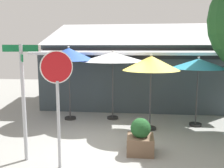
# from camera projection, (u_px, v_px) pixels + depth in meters

# --- Properties ---
(ground_plane) EXTENTS (28.00, 28.00, 0.10)m
(ground_plane) POSITION_uv_depth(u_px,v_px,m) (100.00, 145.00, 7.11)
(ground_plane) COLOR gray
(cafe_building) EXTENTS (8.60, 5.22, 4.21)m
(cafe_building) POSITION_uv_depth(u_px,v_px,m) (132.00, 72.00, 12.51)
(cafe_building) COLOR #333D42
(cafe_building) RESTS_ON ground
(street_sign_post) EXTENTS (0.75, 0.70, 2.87)m
(street_sign_post) POSITION_uv_depth(u_px,v_px,m) (23.00, 91.00, 5.84)
(street_sign_post) COLOR #A8AAB2
(street_sign_post) RESTS_ON ground
(stop_sign) EXTENTS (0.63, 0.39, 2.73)m
(stop_sign) POSITION_uv_depth(u_px,v_px,m) (57.00, 89.00, 5.41)
(stop_sign) COLOR #A8AAB2
(stop_sign) RESTS_ON ground
(patio_umbrella_royal_blue_left) EXTENTS (2.02, 2.02, 2.86)m
(patio_umbrella_royal_blue_left) POSITION_uv_depth(u_px,v_px,m) (69.00, 55.00, 9.21)
(patio_umbrella_royal_blue_left) COLOR black
(patio_umbrella_royal_blue_left) RESTS_ON ground
(patio_umbrella_ivory_center) EXTENTS (2.48, 2.48, 2.69)m
(patio_umbrella_ivory_center) POSITION_uv_depth(u_px,v_px,m) (113.00, 57.00, 9.28)
(patio_umbrella_ivory_center) COLOR black
(patio_umbrella_ivory_center) RESTS_ON ground
(patio_umbrella_mustard_right) EXTENTS (1.91, 1.91, 2.59)m
(patio_umbrella_mustard_right) POSITION_uv_depth(u_px,v_px,m) (151.00, 64.00, 8.05)
(patio_umbrella_mustard_right) COLOR black
(patio_umbrella_mustard_right) RESTS_ON ground
(patio_umbrella_teal_far_right) EXTENTS (1.95, 1.95, 2.48)m
(patio_umbrella_teal_far_right) POSITION_uv_depth(u_px,v_px,m) (198.00, 64.00, 8.46)
(patio_umbrella_teal_far_right) COLOR black
(patio_umbrella_teal_far_right) RESTS_ON ground
(sidewalk_planter) EXTENTS (0.70, 0.70, 0.95)m
(sidewalk_planter) POSITION_uv_depth(u_px,v_px,m) (140.00, 138.00, 6.44)
(sidewalk_planter) COLOR brown
(sidewalk_planter) RESTS_ON ground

